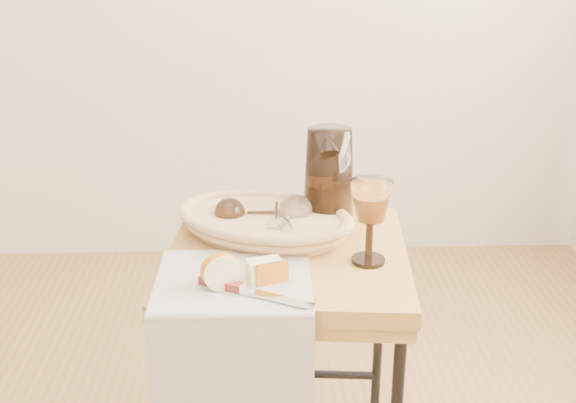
{
  "coord_description": "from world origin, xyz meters",
  "views": [
    {
      "loc": [
        0.47,
        -0.98,
        1.3
      ],
      "look_at": [
        0.53,
        0.39,
        0.76
      ],
      "focal_mm": 44.89,
      "sensor_mm": 36.0,
      "label": 1
    }
  ],
  "objects_px": {
    "table_knife": "(251,290)",
    "goblet_lying_a": "(250,213)",
    "pitcher": "(329,178)",
    "bread_basket": "(264,224)",
    "goblet_lying_b": "(289,218)",
    "apple_half": "(220,269)",
    "tea_towel": "(233,281)",
    "wine_goblet": "(370,222)",
    "side_table": "(288,378)"
  },
  "relations": [
    {
      "from": "table_knife",
      "to": "goblet_lying_a",
      "type": "bearing_deg",
      "value": 118.99
    },
    {
      "from": "pitcher",
      "to": "table_knife",
      "type": "xyz_separation_m",
      "value": [
        -0.18,
        -0.34,
        -0.1
      ]
    },
    {
      "from": "bread_basket",
      "to": "pitcher",
      "type": "height_order",
      "value": "pitcher"
    },
    {
      "from": "bread_basket",
      "to": "pitcher",
      "type": "distance_m",
      "value": 0.18
    },
    {
      "from": "goblet_lying_b",
      "to": "apple_half",
      "type": "bearing_deg",
      "value": 169.98
    },
    {
      "from": "tea_towel",
      "to": "goblet_lying_a",
      "type": "relative_size",
      "value": 2.63
    },
    {
      "from": "goblet_lying_a",
      "to": "apple_half",
      "type": "xyz_separation_m",
      "value": [
        -0.05,
        -0.26,
        -0.01
      ]
    },
    {
      "from": "bread_basket",
      "to": "wine_goblet",
      "type": "xyz_separation_m",
      "value": [
        0.21,
        -0.14,
        0.06
      ]
    },
    {
      "from": "apple_half",
      "to": "goblet_lying_a",
      "type": "bearing_deg",
      "value": 61.11
    },
    {
      "from": "side_table",
      "to": "goblet_lying_b",
      "type": "height_order",
      "value": "goblet_lying_b"
    },
    {
      "from": "bread_basket",
      "to": "pitcher",
      "type": "relative_size",
      "value": 1.34
    },
    {
      "from": "goblet_lying_a",
      "to": "tea_towel",
      "type": "bearing_deg",
      "value": 86.35
    },
    {
      "from": "goblet_lying_b",
      "to": "wine_goblet",
      "type": "height_order",
      "value": "wine_goblet"
    },
    {
      "from": "goblet_lying_a",
      "to": "apple_half",
      "type": "relative_size",
      "value": 1.51
    },
    {
      "from": "apple_half",
      "to": "table_knife",
      "type": "height_order",
      "value": "apple_half"
    },
    {
      "from": "side_table",
      "to": "bread_basket",
      "type": "relative_size",
      "value": 1.8
    },
    {
      "from": "goblet_lying_b",
      "to": "pitcher",
      "type": "relative_size",
      "value": 0.46
    },
    {
      "from": "bread_basket",
      "to": "wine_goblet",
      "type": "distance_m",
      "value": 0.26
    },
    {
      "from": "goblet_lying_a",
      "to": "pitcher",
      "type": "distance_m",
      "value": 0.2
    },
    {
      "from": "wine_goblet",
      "to": "bread_basket",
      "type": "bearing_deg",
      "value": 146.11
    },
    {
      "from": "side_table",
      "to": "goblet_lying_b",
      "type": "relative_size",
      "value": 5.19
    },
    {
      "from": "goblet_lying_a",
      "to": "side_table",
      "type": "bearing_deg",
      "value": 133.5
    },
    {
      "from": "tea_towel",
      "to": "table_knife",
      "type": "distance_m",
      "value": 0.07
    },
    {
      "from": "wine_goblet",
      "to": "table_knife",
      "type": "bearing_deg",
      "value": -149.89
    },
    {
      "from": "goblet_lying_a",
      "to": "wine_goblet",
      "type": "bearing_deg",
      "value": 150.68
    },
    {
      "from": "side_table",
      "to": "goblet_lying_a",
      "type": "distance_m",
      "value": 0.39
    },
    {
      "from": "wine_goblet",
      "to": "apple_half",
      "type": "distance_m",
      "value": 0.32
    },
    {
      "from": "goblet_lying_a",
      "to": "table_knife",
      "type": "height_order",
      "value": "goblet_lying_a"
    },
    {
      "from": "tea_towel",
      "to": "table_knife",
      "type": "bearing_deg",
      "value": -60.15
    },
    {
      "from": "apple_half",
      "to": "wine_goblet",
      "type": "bearing_deg",
      "value": 1.95
    },
    {
      "from": "side_table",
      "to": "wine_goblet",
      "type": "distance_m",
      "value": 0.45
    },
    {
      "from": "tea_towel",
      "to": "goblet_lying_a",
      "type": "distance_m",
      "value": 0.24
    },
    {
      "from": "goblet_lying_a",
      "to": "table_knife",
      "type": "bearing_deg",
      "value": 94.43
    },
    {
      "from": "bread_basket",
      "to": "apple_half",
      "type": "distance_m",
      "value": 0.26
    },
    {
      "from": "goblet_lying_b",
      "to": "goblet_lying_a",
      "type": "bearing_deg",
      "value": 88.31
    },
    {
      "from": "side_table",
      "to": "apple_half",
      "type": "distance_m",
      "value": 0.42
    },
    {
      "from": "goblet_lying_b",
      "to": "pitcher",
      "type": "xyz_separation_m",
      "value": [
        0.09,
        0.08,
        0.06
      ]
    },
    {
      "from": "tea_towel",
      "to": "bread_basket",
      "type": "height_order",
      "value": "bread_basket"
    },
    {
      "from": "goblet_lying_b",
      "to": "table_knife",
      "type": "distance_m",
      "value": 0.28
    },
    {
      "from": "goblet_lying_b",
      "to": "tea_towel",
      "type": "bearing_deg",
      "value": 171.78
    },
    {
      "from": "bread_basket",
      "to": "goblet_lying_a",
      "type": "height_order",
      "value": "goblet_lying_a"
    },
    {
      "from": "tea_towel",
      "to": "table_knife",
      "type": "height_order",
      "value": "table_knife"
    },
    {
      "from": "side_table",
      "to": "table_knife",
      "type": "bearing_deg",
      "value": -110.82
    },
    {
      "from": "side_table",
      "to": "pitcher",
      "type": "relative_size",
      "value": 2.4
    },
    {
      "from": "tea_towel",
      "to": "goblet_lying_a",
      "type": "height_order",
      "value": "goblet_lying_a"
    },
    {
      "from": "side_table",
      "to": "goblet_lying_b",
      "type": "distance_m",
      "value": 0.38
    },
    {
      "from": "wine_goblet",
      "to": "pitcher",
      "type": "bearing_deg",
      "value": 108.04
    },
    {
      "from": "wine_goblet",
      "to": "apple_half",
      "type": "relative_size",
      "value": 2.36
    },
    {
      "from": "goblet_lying_b",
      "to": "pitcher",
      "type": "bearing_deg",
      "value": -27.87
    },
    {
      "from": "goblet_lying_a",
      "to": "apple_half",
      "type": "height_order",
      "value": "goblet_lying_a"
    }
  ]
}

